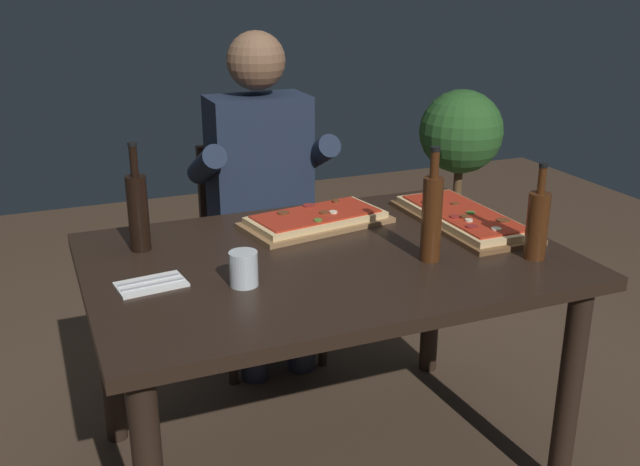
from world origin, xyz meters
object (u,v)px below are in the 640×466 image
(tumbler_near_camera, at_px, (244,271))
(potted_plant_corner, at_px, (459,167))
(vinegar_bottle_green, at_px, (432,216))
(oil_bottle_amber, at_px, (138,210))
(pizza_rectangular_front, at_px, (316,219))
(seated_diner, at_px, (263,188))
(diner_chair, at_px, (256,240))
(dining_table, at_px, (326,283))
(wine_bottle_dark, at_px, (537,223))
(pizza_rectangular_left, at_px, (463,218))

(tumbler_near_camera, bearing_deg, potted_plant_corner, 41.32)
(vinegar_bottle_green, distance_m, potted_plant_corner, 1.75)
(oil_bottle_amber, distance_m, tumbler_near_camera, 0.44)
(pizza_rectangular_front, xyz_separation_m, seated_diner, (-0.03, 0.48, -0.02))
(oil_bottle_amber, distance_m, vinegar_bottle_green, 0.87)
(diner_chair, relative_size, seated_diner, 0.65)
(tumbler_near_camera, bearing_deg, pizza_rectangular_front, 46.42)
(dining_table, height_order, potted_plant_corner, potted_plant_corner)
(dining_table, distance_m, wine_bottle_dark, 0.64)
(pizza_rectangular_left, distance_m, vinegar_bottle_green, 0.38)
(pizza_rectangular_front, relative_size, pizza_rectangular_left, 0.92)
(dining_table, xyz_separation_m, diner_chair, (0.04, 0.86, -0.16))
(dining_table, height_order, oil_bottle_amber, oil_bottle_amber)
(potted_plant_corner, bearing_deg, vinegar_bottle_green, -125.64)
(pizza_rectangular_front, distance_m, potted_plant_corner, 1.56)
(vinegar_bottle_green, relative_size, seated_diner, 0.25)
(dining_table, distance_m, pizza_rectangular_left, 0.55)
(wine_bottle_dark, xyz_separation_m, oil_bottle_amber, (-1.06, 0.51, 0.02))
(dining_table, xyz_separation_m, pizza_rectangular_front, (0.07, 0.26, 0.11))
(vinegar_bottle_green, xyz_separation_m, tumbler_near_camera, (-0.55, 0.03, -0.09))
(pizza_rectangular_front, relative_size, potted_plant_corner, 0.53)
(pizza_rectangular_left, xyz_separation_m, seated_diner, (-0.48, 0.65, -0.02))
(wine_bottle_dark, relative_size, diner_chair, 0.33)
(wine_bottle_dark, distance_m, diner_chair, 1.28)
(seated_diner, bearing_deg, vinegar_bottle_green, -76.36)
(oil_bottle_amber, height_order, diner_chair, oil_bottle_amber)
(seated_diner, xyz_separation_m, potted_plant_corner, (1.22, 0.51, -0.16))
(wine_bottle_dark, bearing_deg, diner_chair, 114.55)
(dining_table, distance_m, vinegar_bottle_green, 0.38)
(oil_bottle_amber, xyz_separation_m, vinegar_bottle_green, (0.76, -0.41, 0.01))
(diner_chair, bearing_deg, vinegar_bottle_green, -77.93)
(tumbler_near_camera, relative_size, seated_diner, 0.07)
(vinegar_bottle_green, xyz_separation_m, diner_chair, (-0.22, 1.01, -0.39))
(pizza_rectangular_left, xyz_separation_m, tumbler_near_camera, (-0.82, -0.21, 0.02))
(oil_bottle_amber, xyz_separation_m, potted_plant_corner, (1.77, 0.99, -0.29))
(vinegar_bottle_green, bearing_deg, wine_bottle_dark, -19.25)
(seated_diner, bearing_deg, diner_chair, 90.00)
(wine_bottle_dark, distance_m, seated_diner, 1.12)
(potted_plant_corner, bearing_deg, wine_bottle_dark, -115.33)
(wine_bottle_dark, distance_m, tumbler_near_camera, 0.86)
(potted_plant_corner, bearing_deg, seated_diner, -157.43)
(pizza_rectangular_front, xyz_separation_m, wine_bottle_dark, (0.48, -0.51, 0.09))
(oil_bottle_amber, xyz_separation_m, diner_chair, (0.55, 0.61, -0.38))
(potted_plant_corner, bearing_deg, tumbler_near_camera, -138.68)
(potted_plant_corner, bearing_deg, dining_table, -135.49)
(oil_bottle_amber, relative_size, seated_diner, 0.25)
(dining_table, distance_m, tumbler_near_camera, 0.35)
(pizza_rectangular_front, bearing_deg, vinegar_bottle_green, -65.28)
(pizza_rectangular_front, bearing_deg, tumbler_near_camera, -133.58)
(wine_bottle_dark, height_order, potted_plant_corner, wine_bottle_dark)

